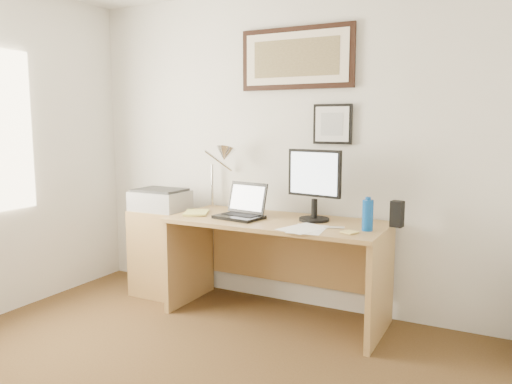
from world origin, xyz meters
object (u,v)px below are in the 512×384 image
Objects in this scene: book at (185,213)px; printer at (160,200)px; side_cabinet at (165,252)px; laptop at (242,210)px; desk at (281,248)px; water_bottle at (368,215)px; lcd_monitor at (314,181)px.

printer reaches higher than book.
side_cabinet is 0.45m from printer.
laptop is 0.83m from printer.
water_bottle is at bearing -11.58° from desk.
book is at bearing -22.37° from printer.
lcd_monitor is 1.38m from printer.
desk is (1.07, 0.04, 0.15)m from side_cabinet.
desk is 4.29× the size of laptop.
book is at bearing -171.04° from laptop.
desk is 3.64× the size of printer.
water_bottle is 0.84× the size of book.
lcd_monitor is at bearing 2.33° from printer.
side_cabinet is 0.46× the size of desk.
book is 0.47× the size of lcd_monitor.
laptop is at bearing 8.96° from book.
water_bottle is (1.76, -0.11, 0.49)m from side_cabinet.
lcd_monitor is (0.53, 0.13, 0.23)m from laptop.
printer is (-0.35, 0.15, 0.06)m from book.
book is at bearing -165.42° from desk.
book is 0.81m from desk.
laptop is (0.80, -0.08, 0.44)m from side_cabinet.
water_bottle is 1.44m from book.
water_bottle reaches higher than printer.
desk is (0.74, 0.19, -0.24)m from book.
printer is at bearing 177.00° from water_bottle.
lcd_monitor reaches higher than desk.
book reaches higher than desk.
lcd_monitor is (0.26, 0.01, 0.53)m from desk.
desk is at bearing 168.42° from water_bottle.
laptop is 0.59m from lcd_monitor.
printer is (-0.83, 0.07, 0.01)m from laptop.
book is 0.56× the size of printer.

